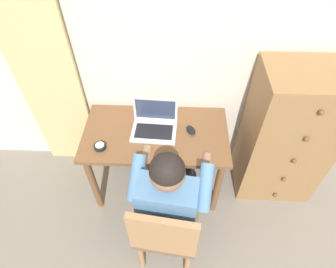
{
  "coord_description": "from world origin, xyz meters",
  "views": [
    {
      "loc": [
        -0.35,
        0.37,
        2.33
      ],
      "look_at": [
        -0.4,
        1.73,
        0.82
      ],
      "focal_mm": 30.17,
      "sensor_mm": 36.0,
      "label": 1
    }
  ],
  "objects_px": {
    "computer_mouse": "(191,130)",
    "person_seated": "(170,193)",
    "chair": "(166,231)",
    "desk_clock": "(100,146)",
    "dresser": "(286,137)",
    "laptop": "(154,124)",
    "desk": "(156,142)"
  },
  "relations": [
    {
      "from": "computer_mouse",
      "to": "person_seated",
      "type": "bearing_deg",
      "value": -129.45
    },
    {
      "from": "computer_mouse",
      "to": "chair",
      "type": "bearing_deg",
      "value": -127.2
    },
    {
      "from": "desk_clock",
      "to": "computer_mouse",
      "type": "bearing_deg",
      "value": 15.5
    },
    {
      "from": "dresser",
      "to": "laptop",
      "type": "bearing_deg",
      "value": -178.14
    },
    {
      "from": "person_seated",
      "to": "desk",
      "type": "bearing_deg",
      "value": 104.53
    },
    {
      "from": "desk",
      "to": "computer_mouse",
      "type": "relative_size",
      "value": 11.23
    },
    {
      "from": "desk",
      "to": "person_seated",
      "type": "relative_size",
      "value": 0.93
    },
    {
      "from": "chair",
      "to": "laptop",
      "type": "xyz_separation_m",
      "value": [
        -0.12,
        0.73,
        0.27
      ]
    },
    {
      "from": "desk_clock",
      "to": "person_seated",
      "type": "bearing_deg",
      "value": -32.52
    },
    {
      "from": "person_seated",
      "to": "desk_clock",
      "type": "distance_m",
      "value": 0.63
    },
    {
      "from": "person_seated",
      "to": "laptop",
      "type": "bearing_deg",
      "value": 104.29
    },
    {
      "from": "desk",
      "to": "computer_mouse",
      "type": "height_order",
      "value": "computer_mouse"
    },
    {
      "from": "desk",
      "to": "laptop",
      "type": "bearing_deg",
      "value": 101.74
    },
    {
      "from": "person_seated",
      "to": "desk_clock",
      "type": "xyz_separation_m",
      "value": [
        -0.53,
        0.34,
        0.05
      ]
    },
    {
      "from": "dresser",
      "to": "chair",
      "type": "bearing_deg",
      "value": -140.92
    },
    {
      "from": "laptop",
      "to": "desk_clock",
      "type": "relative_size",
      "value": 3.91
    },
    {
      "from": "computer_mouse",
      "to": "desk_clock",
      "type": "xyz_separation_m",
      "value": [
        -0.67,
        -0.19,
        -0.0
      ]
    },
    {
      "from": "chair",
      "to": "person_seated",
      "type": "bearing_deg",
      "value": 83.56
    },
    {
      "from": "computer_mouse",
      "to": "desk",
      "type": "bearing_deg",
      "value": 160.56
    },
    {
      "from": "person_seated",
      "to": "desk_clock",
      "type": "relative_size",
      "value": 13.37
    },
    {
      "from": "chair",
      "to": "computer_mouse",
      "type": "bearing_deg",
      "value": 76.93
    },
    {
      "from": "computer_mouse",
      "to": "desk_clock",
      "type": "distance_m",
      "value": 0.7
    },
    {
      "from": "dresser",
      "to": "laptop",
      "type": "distance_m",
      "value": 1.07
    },
    {
      "from": "desk",
      "to": "computer_mouse",
      "type": "distance_m",
      "value": 0.3
    },
    {
      "from": "computer_mouse",
      "to": "desk_clock",
      "type": "bearing_deg",
      "value": 171.37
    },
    {
      "from": "computer_mouse",
      "to": "dresser",
      "type": "bearing_deg",
      "value": -19.73
    },
    {
      "from": "dresser",
      "to": "chair",
      "type": "xyz_separation_m",
      "value": [
        -0.94,
        -0.76,
        -0.13
      ]
    },
    {
      "from": "laptop",
      "to": "computer_mouse",
      "type": "distance_m",
      "value": 0.29
    },
    {
      "from": "chair",
      "to": "laptop",
      "type": "distance_m",
      "value": 0.79
    },
    {
      "from": "desk",
      "to": "laptop",
      "type": "xyz_separation_m",
      "value": [
        -0.01,
        0.05,
        0.16
      ]
    },
    {
      "from": "chair",
      "to": "person_seated",
      "type": "height_order",
      "value": "person_seated"
    },
    {
      "from": "desk",
      "to": "dresser",
      "type": "bearing_deg",
      "value": 4.47
    }
  ]
}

